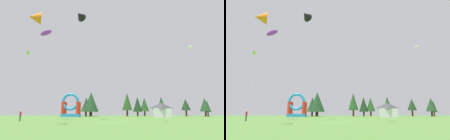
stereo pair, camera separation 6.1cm
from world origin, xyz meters
The scene contains 18 objects.
ground_plane centered at (0.00, 0.00, 0.00)m, with size 120.00×120.00×0.00m, color #548438.
kite_lime_box centered at (-22.11, 17.87, 16.50)m, with size 3.19×5.06×17.05m.
kite_white_diamond centered at (21.59, 21.45, 18.81)m, with size 3.23×2.91×19.51m.
kite_black_delta centered at (-6.93, 8.49, 21.94)m, with size 5.99×3.04×23.02m.
kite_orange_delta centered at (-9.61, -6.72, 13.44)m, with size 2.40×4.16×14.29m.
kite_purple_parafoil centered at (-13.86, 7.97, 17.78)m, with size 5.07×3.41×18.33m.
person_midfield centered at (-15.69, 4.26, 1.08)m, with size 0.31×0.31×1.81m.
inflatable_orange_dome centered at (-13.83, 33.19, 2.88)m, with size 5.76×3.78×7.54m.
festival_tent centered at (14.00, 27.80, 2.07)m, with size 5.17×3.13×4.14m.
tree_row_0 centered at (-10.73, 45.21, 4.37)m, with size 3.99×3.99×7.12m.
tree_row_1 centered at (-8.32, 40.98, 5.09)m, with size 5.64×5.64×8.65m.
tree_row_2 centered at (4.91, 42.00, 5.25)m, with size 3.66×3.66×8.41m.
tree_row_3 centered at (9.00, 44.73, 4.37)m, with size 3.49×3.49×7.21m.
tree_row_4 centered at (11.70, 45.14, 4.30)m, with size 3.40×3.40×6.92m.
tree_row_5 centered at (17.71, 43.13, 4.39)m, with size 3.40×3.40×7.08m.
tree_row_6 centered at (27.09, 44.24, 4.23)m, with size 3.42×3.42×6.42m.
tree_row_7 centered at (33.08, 41.60, 4.09)m, with size 3.76×3.76×6.55m.
tree_row_8 centered at (34.88, 43.67, 3.54)m, with size 2.34×2.34×5.64m.
Camera 1 is at (0.80, -28.93, 1.51)m, focal length 30.41 mm.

